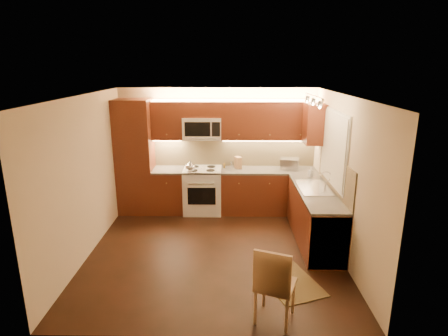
{
  "coord_description": "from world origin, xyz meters",
  "views": [
    {
      "loc": [
        0.23,
        -5.46,
        2.93
      ],
      "look_at": [
        0.15,
        0.55,
        1.25
      ],
      "focal_mm": 29.56,
      "sensor_mm": 36.0,
      "label": 1
    }
  ],
  "objects_px": {
    "toaster_oven": "(289,164)",
    "dining_chair": "(276,283)",
    "stove": "(203,190)",
    "microwave": "(202,128)",
    "sink": "(315,184)",
    "knife_block": "(238,163)",
    "soap_bottle": "(311,172)",
    "kettle": "(190,166)"
  },
  "relations": [
    {
      "from": "sink",
      "to": "knife_block",
      "type": "relative_size",
      "value": 3.61
    },
    {
      "from": "microwave",
      "to": "toaster_oven",
      "type": "relative_size",
      "value": 2.1
    },
    {
      "from": "sink",
      "to": "toaster_oven",
      "type": "height_order",
      "value": "toaster_oven"
    },
    {
      "from": "microwave",
      "to": "kettle",
      "type": "xyz_separation_m",
      "value": [
        -0.22,
        -0.34,
        -0.69
      ]
    },
    {
      "from": "microwave",
      "to": "dining_chair",
      "type": "bearing_deg",
      "value": -72.77
    },
    {
      "from": "soap_bottle",
      "to": "kettle",
      "type": "bearing_deg",
      "value": 154.34
    },
    {
      "from": "sink",
      "to": "dining_chair",
      "type": "height_order",
      "value": "sink"
    },
    {
      "from": "kettle",
      "to": "toaster_oven",
      "type": "xyz_separation_m",
      "value": [
        1.98,
        0.28,
        -0.02
      ]
    },
    {
      "from": "dining_chair",
      "to": "kettle",
      "type": "bearing_deg",
      "value": 133.54
    },
    {
      "from": "toaster_oven",
      "to": "dining_chair",
      "type": "relative_size",
      "value": 0.37
    },
    {
      "from": "toaster_oven",
      "to": "kettle",
      "type": "bearing_deg",
      "value": -159.28
    },
    {
      "from": "sink",
      "to": "toaster_oven",
      "type": "bearing_deg",
      "value": 101.29
    },
    {
      "from": "toaster_oven",
      "to": "microwave",
      "type": "bearing_deg",
      "value": -169.26
    },
    {
      "from": "stove",
      "to": "dining_chair",
      "type": "relative_size",
      "value": 0.95
    },
    {
      "from": "stove",
      "to": "soap_bottle",
      "type": "relative_size",
      "value": 5.27
    },
    {
      "from": "stove",
      "to": "soap_bottle",
      "type": "distance_m",
      "value": 2.19
    },
    {
      "from": "sink",
      "to": "dining_chair",
      "type": "distance_m",
      "value": 2.46
    },
    {
      "from": "microwave",
      "to": "dining_chair",
      "type": "relative_size",
      "value": 0.78
    },
    {
      "from": "knife_block",
      "to": "soap_bottle",
      "type": "xyz_separation_m",
      "value": [
        1.36,
        -0.54,
        -0.03
      ]
    },
    {
      "from": "toaster_oven",
      "to": "soap_bottle",
      "type": "height_order",
      "value": "toaster_oven"
    },
    {
      "from": "stove",
      "to": "toaster_oven",
      "type": "distance_m",
      "value": 1.84
    },
    {
      "from": "stove",
      "to": "dining_chair",
      "type": "xyz_separation_m",
      "value": [
        1.08,
        -3.35,
        0.03
      ]
    },
    {
      "from": "knife_block",
      "to": "soap_bottle",
      "type": "relative_size",
      "value": 1.36
    },
    {
      "from": "sink",
      "to": "kettle",
      "type": "height_order",
      "value": "kettle"
    },
    {
      "from": "microwave",
      "to": "dining_chair",
      "type": "height_order",
      "value": "microwave"
    },
    {
      "from": "microwave",
      "to": "knife_block",
      "type": "relative_size",
      "value": 3.19
    },
    {
      "from": "sink",
      "to": "soap_bottle",
      "type": "xyz_separation_m",
      "value": [
        0.09,
        0.7,
        0.01
      ]
    },
    {
      "from": "kettle",
      "to": "toaster_oven",
      "type": "relative_size",
      "value": 0.63
    },
    {
      "from": "sink",
      "to": "dining_chair",
      "type": "relative_size",
      "value": 0.89
    },
    {
      "from": "toaster_oven",
      "to": "knife_block",
      "type": "height_order",
      "value": "knife_block"
    },
    {
      "from": "stove",
      "to": "kettle",
      "type": "bearing_deg",
      "value": -137.0
    },
    {
      "from": "kettle",
      "to": "knife_block",
      "type": "height_order",
      "value": "kettle"
    },
    {
      "from": "soap_bottle",
      "to": "sink",
      "type": "bearing_deg",
      "value": -117.16
    },
    {
      "from": "sink",
      "to": "knife_block",
      "type": "bearing_deg",
      "value": 135.91
    },
    {
      "from": "toaster_oven",
      "to": "knife_block",
      "type": "relative_size",
      "value": 1.52
    },
    {
      "from": "toaster_oven",
      "to": "stove",
      "type": "bearing_deg",
      "value": -164.87
    },
    {
      "from": "dining_chair",
      "to": "microwave",
      "type": "bearing_deg",
      "value": 128.31
    },
    {
      "from": "microwave",
      "to": "stove",
      "type": "bearing_deg",
      "value": -90.0
    },
    {
      "from": "stove",
      "to": "sink",
      "type": "distance_m",
      "value": 2.35
    },
    {
      "from": "kettle",
      "to": "sink",
      "type": "bearing_deg",
      "value": -26.61
    },
    {
      "from": "stove",
      "to": "sink",
      "type": "xyz_separation_m",
      "value": [
        2.0,
        -1.12,
        0.52
      ]
    },
    {
      "from": "kettle",
      "to": "soap_bottle",
      "type": "xyz_separation_m",
      "value": [
        2.3,
        -0.22,
        -0.05
      ]
    }
  ]
}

